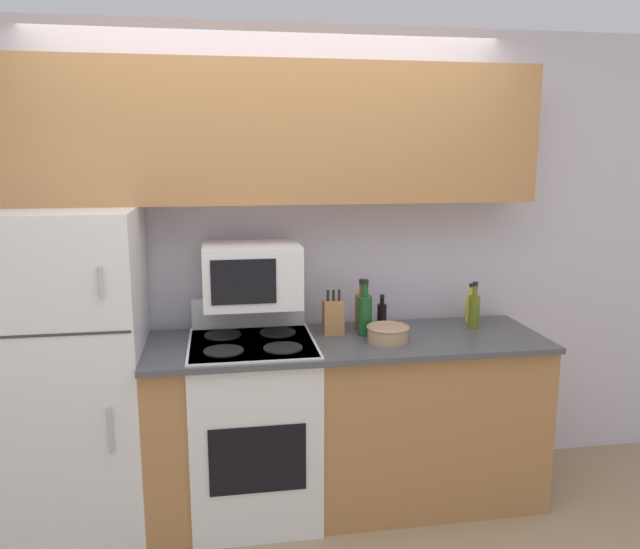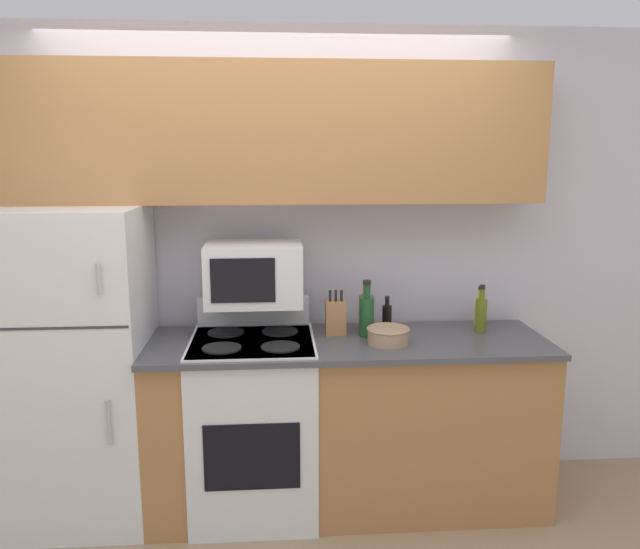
{
  "view_description": "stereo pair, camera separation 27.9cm",
  "coord_description": "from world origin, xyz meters",
  "views": [
    {
      "loc": [
        -0.31,
        -2.75,
        1.87
      ],
      "look_at": [
        0.19,
        0.28,
        1.28
      ],
      "focal_mm": 35.0,
      "sensor_mm": 36.0,
      "label": 1
    },
    {
      "loc": [
        -0.03,
        -2.79,
        1.87
      ],
      "look_at": [
        0.19,
        0.28,
        1.28
      ],
      "focal_mm": 35.0,
      "sensor_mm": 36.0,
      "label": 2
    }
  ],
  "objects": [
    {
      "name": "refrigerator",
      "position": [
        -1.03,
        0.33,
        0.81
      ],
      "size": [
        0.69,
        0.69,
        1.62
      ],
      "color": "white",
      "rests_on": "ground_plane"
    },
    {
      "name": "bowl",
      "position": [
        0.54,
        0.22,
        0.97
      ],
      "size": [
        0.22,
        0.22,
        0.08
      ],
      "color": "tan",
      "rests_on": "lower_cabinets"
    },
    {
      "name": "lower_cabinets",
      "position": [
        0.34,
        0.31,
        0.46
      ],
      "size": [
        2.06,
        0.66,
        0.93
      ],
      "color": "#B27A47",
      "rests_on": "ground_plane"
    },
    {
      "name": "bottle_cooking_spray",
      "position": [
        1.11,
        0.52,
        1.01
      ],
      "size": [
        0.06,
        0.06,
        0.22
      ],
      "color": "gold",
      "rests_on": "lower_cabinets"
    },
    {
      "name": "knife_block",
      "position": [
        0.29,
        0.41,
        1.02
      ],
      "size": [
        0.11,
        0.09,
        0.24
      ],
      "color": "#B27A47",
      "rests_on": "lower_cabinets"
    },
    {
      "name": "bottle_wine_green",
      "position": [
        0.45,
        0.35,
        1.04
      ],
      "size": [
        0.08,
        0.08,
        0.3
      ],
      "color": "#194C23",
      "rests_on": "lower_cabinets"
    },
    {
      "name": "stove",
      "position": [
        -0.15,
        0.3,
        0.48
      ],
      "size": [
        0.64,
        0.64,
        1.1
      ],
      "color": "white",
      "rests_on": "ground_plane"
    },
    {
      "name": "upper_cabinets",
      "position": [
        0.0,
        0.52,
        1.97
      ],
      "size": [
        2.75,
        0.31,
        0.71
      ],
      "color": "#B27A47",
      "rests_on": "refrigerator"
    },
    {
      "name": "microwave",
      "position": [
        -0.14,
        0.41,
        1.26
      ],
      "size": [
        0.5,
        0.37,
        0.32
      ],
      "color": "white",
      "rests_on": "stove"
    },
    {
      "name": "bottle_soy_sauce",
      "position": [
        0.58,
        0.5,
        1.0
      ],
      "size": [
        0.05,
        0.05,
        0.18
      ],
      "color": "black",
      "rests_on": "lower_cabinets"
    },
    {
      "name": "bottle_whiskey",
      "position": [
        0.46,
        0.46,
        1.04
      ],
      "size": [
        0.08,
        0.08,
        0.28
      ],
      "color": "brown",
      "rests_on": "lower_cabinets"
    },
    {
      "name": "ground_plane",
      "position": [
        0.0,
        0.0,
        0.0
      ],
      "size": [
        12.0,
        12.0,
        0.0
      ],
      "primitive_type": "plane",
      "color": "tan"
    },
    {
      "name": "bottle_olive_oil",
      "position": [
        1.07,
        0.38,
        1.03
      ],
      "size": [
        0.06,
        0.06,
        0.26
      ],
      "color": "#5B6619",
      "rests_on": "lower_cabinets"
    },
    {
      "name": "wall_back",
      "position": [
        0.0,
        0.7,
        1.27
      ],
      "size": [
        8.0,
        0.05,
        2.55
      ],
      "color": "silver",
      "rests_on": "ground_plane"
    }
  ]
}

